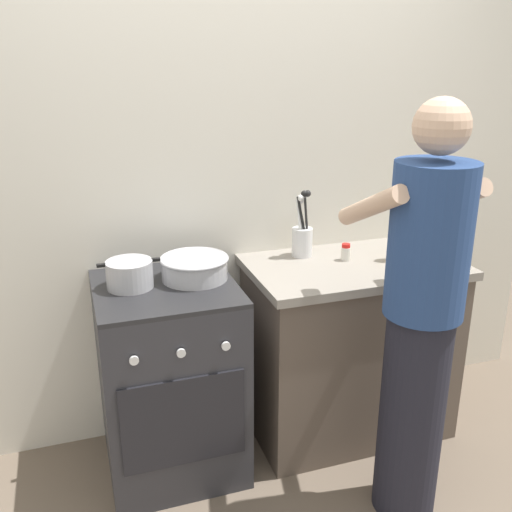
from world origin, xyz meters
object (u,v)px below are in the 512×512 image
utensil_crock (302,236)px  spice_bottle (346,252)px  mixing_bowl (194,267)px  oil_bottle (400,240)px  pot (130,274)px  person (420,323)px  stove_range (170,378)px

utensil_crock → spice_bottle: bearing=-35.5°
mixing_bowl → spice_bottle: 0.74m
spice_bottle → oil_bottle: size_ratio=0.34×
pot → spice_bottle: bearing=1.0°
oil_bottle → person: 0.62m
oil_bottle → utensil_crock: bearing=154.2°
oil_bottle → person: size_ratio=0.14×
utensil_crock → person: person is taller
stove_range → oil_bottle: oil_bottle is taller
pot → oil_bottle: (1.26, -0.06, 0.04)m
utensil_crock → spice_bottle: 0.22m
spice_bottle → person: (0.00, -0.63, -0.08)m
pot → utensil_crock: utensil_crock is taller
stove_range → pot: bearing=166.6°
stove_range → spice_bottle: (0.88, 0.05, 0.49)m
mixing_bowl → spice_bottle: mixing_bowl is taller
utensil_crock → person: 0.79m
pot → mixing_bowl: pot is taller
stove_range → pot: 0.53m
pot → spice_bottle: pot is taller
stove_range → oil_bottle: size_ratio=3.76×
mixing_bowl → utensil_crock: (0.56, 0.13, 0.05)m
utensil_crock → oil_bottle: 0.46m
pot → spice_bottle: (1.02, 0.02, -0.02)m
pot → utensil_crock: (0.84, 0.14, 0.04)m
utensil_crock → stove_range: bearing=-166.0°
spice_bottle → person: size_ratio=0.05×
stove_range → pot: size_ratio=3.44×
pot → person: (1.02, -0.62, -0.10)m
stove_range → person: person is taller
stove_range → spice_bottle: bearing=3.3°
stove_range → utensil_crock: utensil_crock is taller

